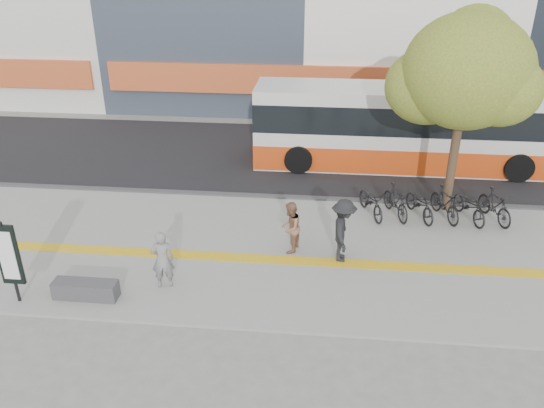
# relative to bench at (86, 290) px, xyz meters

# --- Properties ---
(ground) EXTENTS (120.00, 120.00, 0.00)m
(ground) POSITION_rel_bench_xyz_m (2.60, 1.20, -0.30)
(ground) COLOR slate
(ground) RESTS_ON ground
(sidewalk) EXTENTS (40.00, 7.00, 0.08)m
(sidewalk) POSITION_rel_bench_xyz_m (2.60, 2.70, -0.27)
(sidewalk) COLOR slate
(sidewalk) RESTS_ON ground
(tactile_strip) EXTENTS (40.00, 0.45, 0.01)m
(tactile_strip) POSITION_rel_bench_xyz_m (2.60, 2.20, -0.22)
(tactile_strip) COLOR gold
(tactile_strip) RESTS_ON sidewalk
(street) EXTENTS (40.00, 8.00, 0.06)m
(street) POSITION_rel_bench_xyz_m (2.60, 10.20, -0.28)
(street) COLOR black
(street) RESTS_ON ground
(curb) EXTENTS (40.00, 0.25, 0.14)m
(curb) POSITION_rel_bench_xyz_m (2.60, 6.20, -0.23)
(curb) COLOR #3D3D40
(curb) RESTS_ON ground
(bench) EXTENTS (1.60, 0.45, 0.45)m
(bench) POSITION_rel_bench_xyz_m (0.00, 0.00, 0.00)
(bench) COLOR #3D3D40
(bench) RESTS_ON sidewalk
(signboard) EXTENTS (0.55, 0.10, 2.20)m
(signboard) POSITION_rel_bench_xyz_m (-1.60, -0.31, 1.06)
(signboard) COLOR black
(signboard) RESTS_ON sidewalk
(street_tree) EXTENTS (4.40, 3.80, 6.31)m
(street_tree) POSITION_rel_bench_xyz_m (9.78, 6.02, 4.21)
(street_tree) COLOR #3A291A
(street_tree) RESTS_ON sidewalk
(bus) EXTENTS (11.49, 2.73, 3.06)m
(bus) POSITION_rel_bench_xyz_m (8.80, 9.70, 1.19)
(bus) COLOR silver
(bus) RESTS_ON street
(bicycle_row) EXTENTS (4.92, 1.88, 1.03)m
(bicycle_row) POSITION_rel_bench_xyz_m (9.18, 5.20, 0.26)
(bicycle_row) COLOR black
(bicycle_row) RESTS_ON sidewalk
(seated_woman) EXTENTS (0.65, 0.51, 1.57)m
(seated_woman) POSITION_rel_bench_xyz_m (1.80, 0.68, 0.56)
(seated_woman) COLOR black
(seated_woman) RESTS_ON sidewalk
(pedestrian_tan) EXTENTS (0.71, 0.83, 1.51)m
(pedestrian_tan) POSITION_rel_bench_xyz_m (4.88, 2.73, 0.53)
(pedestrian_tan) COLOR #8A5D45
(pedestrian_tan) RESTS_ON sidewalk
(pedestrian_dark) EXTENTS (0.71, 1.19, 1.82)m
(pedestrian_dark) POSITION_rel_bench_xyz_m (6.34, 2.41, 0.68)
(pedestrian_dark) COLOR black
(pedestrian_dark) RESTS_ON sidewalk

